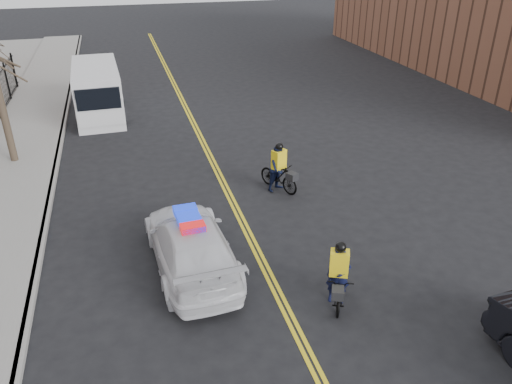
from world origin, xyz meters
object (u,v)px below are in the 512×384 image
object	(u,v)px
police_cruiser	(191,244)
cyclist_near	(338,281)
cargo_van	(98,92)
cyclist_far	(279,172)

from	to	relation	value
police_cruiser	cyclist_near	size ratio (longest dim) A/B	2.76
cargo_van	cyclist_far	distance (m)	11.88
cargo_van	cyclist_near	xyz separation A→B (m)	(5.61, -16.36, -0.59)
police_cruiser	cargo_van	xyz separation A→B (m)	(-2.38, 13.96, 0.46)
cyclist_near	police_cruiser	bearing A→B (deg)	167.51
cargo_van	cyclist_far	world-z (taller)	cargo_van
cargo_van	cyclist_near	world-z (taller)	cargo_van
cargo_van	cyclist_far	size ratio (longest dim) A/B	3.28
cyclist_near	cyclist_far	distance (m)	6.19
cargo_van	cyclist_near	size ratio (longest dim) A/B	3.19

